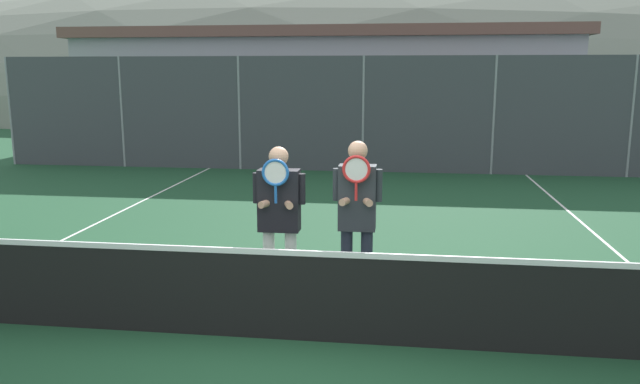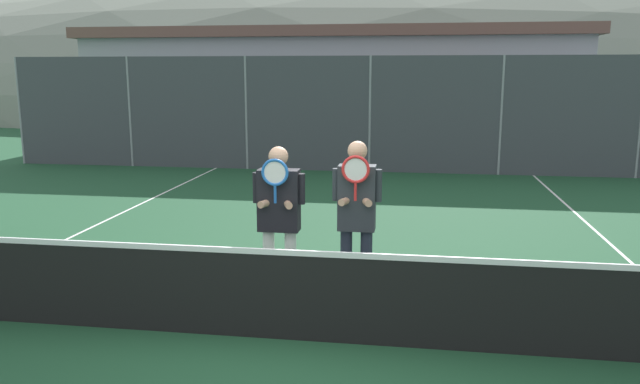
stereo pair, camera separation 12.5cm
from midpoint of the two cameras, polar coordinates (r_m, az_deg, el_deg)
ground_plane at (r=6.31m, az=-3.44°, el=-13.32°), size 120.00×120.00×0.00m
hill_distant at (r=56.04m, az=6.61°, el=8.19°), size 110.96×61.65×21.58m
clubhouse_building at (r=23.21m, az=0.18°, el=9.61°), size 17.50×5.50×4.09m
fence_back at (r=16.39m, az=3.75°, el=7.08°), size 19.96×0.06×3.01m
tennis_net at (r=6.14m, az=-3.49°, el=-9.28°), size 11.27×0.09×1.02m
court_line_left_sideline at (r=10.48m, az=-23.22°, el=-4.28°), size 0.05×16.00×0.01m
court_line_right_sideline at (r=9.53m, az=26.24°, el=-5.99°), size 0.05×16.00×0.01m
player_leftmost at (r=6.88m, az=-4.28°, el=-1.89°), size 0.59×0.34×1.80m
player_center_left at (r=6.78m, az=2.88°, el=-1.83°), size 0.54×0.34×1.87m
car_far_left at (r=20.12m, az=-13.58°, el=5.77°), size 4.45×1.92×1.75m
car_left_of_center at (r=19.29m, az=1.41°, el=5.93°), size 4.41×2.02×1.80m
car_center at (r=19.28m, az=16.87°, el=5.55°), size 4.45×2.09×1.87m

